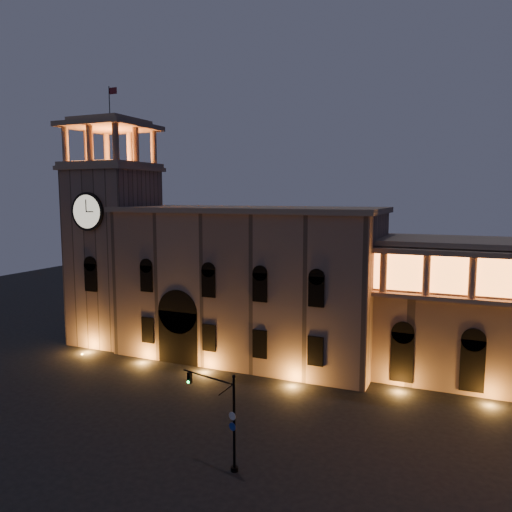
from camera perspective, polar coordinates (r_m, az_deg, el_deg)
name	(u,v)px	position (r m, az deg, el deg)	size (l,w,h in m)	color
ground	(157,441)	(41.90, -11.27, -20.02)	(160.00, 160.00, 0.00)	black
government_building	(248,283)	(58.48, -0.97, -3.05)	(30.80, 12.80, 17.60)	#866A58
clock_tower	(114,246)	(66.82, -15.90, 1.16)	(9.80, 9.80, 32.40)	#866A58
traffic_light	(225,418)	(36.31, -3.60, -17.95)	(4.90, 1.48, 6.90)	black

